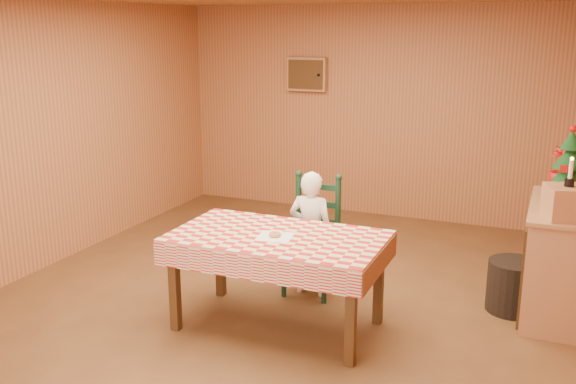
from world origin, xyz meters
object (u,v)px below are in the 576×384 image
object	(u,v)px
ladder_chair	(313,238)
crate	(567,203)
dining_table	(278,245)
shelf_unit	(558,259)
seated_child	(311,233)
christmas_tree	(569,166)
storage_bin	(514,286)

from	to	relation	value
ladder_chair	crate	xyz separation A→B (m)	(2.04, -0.02, 0.55)
dining_table	shelf_unit	bearing A→B (deg)	29.82
dining_table	seated_child	world-z (taller)	seated_child
dining_table	crate	bearing A→B (deg)	20.54
ladder_chair	crate	size ratio (longest dim) A/B	3.60
shelf_unit	ladder_chair	bearing A→B (deg)	-169.47
dining_table	shelf_unit	size ratio (longest dim) A/B	1.34
seated_child	christmas_tree	xyz separation A→B (m)	(2.04, 0.68, 0.65)
seated_child	christmas_tree	bearing A→B (deg)	-161.46
storage_bin	shelf_unit	bearing A→B (deg)	21.00
seated_child	shelf_unit	size ratio (longest dim) A/B	0.91
shelf_unit	seated_child	bearing A→B (deg)	-167.92
shelf_unit	christmas_tree	size ratio (longest dim) A/B	2.00
storage_bin	crate	bearing A→B (deg)	-39.75
christmas_tree	ladder_chair	bearing A→B (deg)	-162.91
christmas_tree	storage_bin	distance (m)	1.11
ladder_chair	seated_child	xyz separation A→B (m)	(-0.00, -0.06, 0.06)
ladder_chair	storage_bin	bearing A→B (deg)	8.45
shelf_unit	christmas_tree	distance (m)	0.79
dining_table	ladder_chair	distance (m)	0.81
ladder_chair	shelf_unit	distance (m)	2.07
crate	storage_bin	bearing A→B (deg)	140.25
dining_table	christmas_tree	bearing A→B (deg)	34.73
crate	storage_bin	xyz separation A→B (m)	(-0.33, 0.28, -0.84)
seated_child	storage_bin	size ratio (longest dim) A/B	2.57
dining_table	seated_child	distance (m)	0.74
ladder_chair	storage_bin	distance (m)	1.75
seated_child	shelf_unit	xyz separation A→B (m)	(2.03, 0.43, -0.10)
shelf_unit	crate	distance (m)	0.71
dining_table	christmas_tree	size ratio (longest dim) A/B	2.67
seated_child	crate	distance (m)	2.10
crate	christmas_tree	world-z (taller)	christmas_tree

